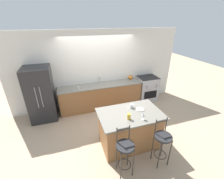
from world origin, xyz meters
TOP-DOWN VIEW (x-y plane):
  - ground_plane at (0.00, 0.00)m, footprint 18.00×18.00m
  - wall_back at (0.00, 0.65)m, footprint 6.00×0.07m
  - back_counter at (0.00, 0.35)m, footprint 2.93×0.63m
  - sink_faucet at (0.00, 0.54)m, footprint 0.02×0.13m
  - kitchen_island at (0.23, -1.65)m, footprint 1.52×0.97m
  - refrigerator at (-1.93, 0.25)m, footprint 0.77×0.78m
  - oven_range at (1.85, 0.32)m, footprint 0.73×0.63m
  - bar_stool_near at (-0.20, -2.37)m, footprint 0.37×0.37m
  - bar_stool_far at (0.66, -2.39)m, footprint 0.37×0.37m
  - dinner_plate at (0.53, -1.57)m, footprint 0.21×0.21m
  - wine_glass at (0.40, -1.95)m, footprint 0.07×0.07m
  - coffee_mug at (0.36, -1.43)m, footprint 0.12×0.09m
  - tumbler_cup at (0.10, -1.84)m, footprint 0.07×0.07m
  - pumpkin_decoration at (1.22, 0.53)m, footprint 0.16×0.16m
  - soap_bottle at (-0.79, 0.17)m, footprint 0.05×0.05m

SIDE VIEW (x-z plane):
  - ground_plane at x=0.00m, z-range 0.00..0.00m
  - back_counter at x=0.00m, z-range 0.00..0.90m
  - kitchen_island at x=0.23m, z-range 0.00..0.94m
  - oven_range at x=1.85m, z-range 0.00..0.97m
  - bar_stool_near at x=-0.20m, z-range 0.06..1.18m
  - bar_stool_far at x=0.66m, z-range 0.06..1.18m
  - refrigerator at x=-1.93m, z-range 0.00..1.73m
  - dinner_plate at x=0.53m, z-range 0.94..0.95m
  - pumpkin_decoration at x=1.22m, z-range 0.88..1.03m
  - soap_bottle at x=-0.79m, z-range 0.88..1.06m
  - coffee_mug at x=0.36m, z-range 0.94..1.04m
  - tumbler_cup at x=0.10m, z-range 0.94..1.08m
  - sink_faucet at x=0.00m, z-range 0.92..1.14m
  - wine_glass at x=0.40m, z-range 0.98..1.17m
  - wall_back at x=0.00m, z-range 0.00..2.70m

